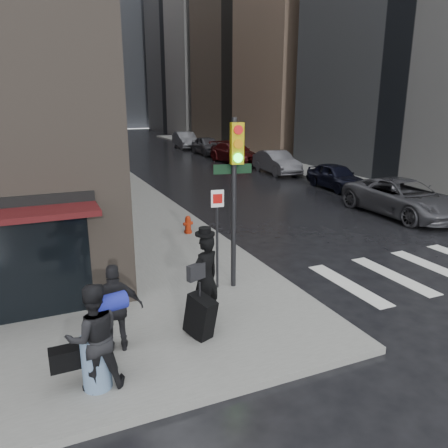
{
  "coord_description": "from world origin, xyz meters",
  "views": [
    {
      "loc": [
        -3.94,
        -7.65,
        4.8
      ],
      "look_at": [
        1.01,
        3.67,
        1.3
      ],
      "focal_mm": 35.0,
      "sensor_mm": 36.0,
      "label": 1
    }
  ],
  "objects_px": {
    "parked_car_2": "(277,162)",
    "parked_car_5": "(185,140)",
    "traffic_light": "(234,182)",
    "parked_car_4": "(207,146)",
    "parked_car_3": "(234,153)",
    "parked_car_0": "(403,198)",
    "fire_hydrant": "(188,225)",
    "parked_car_1": "(336,176)",
    "man_jeans": "(93,337)",
    "man_overcoat": "(204,284)",
    "man_greycoat": "(116,308)"
  },
  "relations": [
    {
      "from": "man_jeans",
      "to": "fire_hydrant",
      "type": "xyz_separation_m",
      "value": [
        4.31,
        7.81,
        -0.65
      ]
    },
    {
      "from": "fire_hydrant",
      "to": "parked_car_0",
      "type": "height_order",
      "value": "parked_car_0"
    },
    {
      "from": "parked_car_3",
      "to": "parked_car_1",
      "type": "bearing_deg",
      "value": -91.72
    },
    {
      "from": "man_jeans",
      "to": "fire_hydrant",
      "type": "bearing_deg",
      "value": -119.91
    },
    {
      "from": "man_overcoat",
      "to": "parked_car_0",
      "type": "xyz_separation_m",
      "value": [
        11.38,
        5.74,
        -0.28
      ]
    },
    {
      "from": "parked_car_2",
      "to": "parked_car_4",
      "type": "distance_m",
      "value": 12.02
    },
    {
      "from": "traffic_light",
      "to": "parked_car_2",
      "type": "distance_m",
      "value": 19.64
    },
    {
      "from": "man_overcoat",
      "to": "parked_car_1",
      "type": "relative_size",
      "value": 0.52
    },
    {
      "from": "man_overcoat",
      "to": "parked_car_0",
      "type": "bearing_deg",
      "value": -175.47
    },
    {
      "from": "parked_car_2",
      "to": "man_jeans",
      "type": "bearing_deg",
      "value": -123.96
    },
    {
      "from": "parked_car_2",
      "to": "parked_car_5",
      "type": "height_order",
      "value": "parked_car_5"
    },
    {
      "from": "parked_car_2",
      "to": "parked_car_3",
      "type": "xyz_separation_m",
      "value": [
        -0.38,
        6.01,
        0.03
      ]
    },
    {
      "from": "parked_car_4",
      "to": "parked_car_5",
      "type": "xyz_separation_m",
      "value": [
        -0.1,
        6.01,
        0.02
      ]
    },
    {
      "from": "man_overcoat",
      "to": "parked_car_5",
      "type": "bearing_deg",
      "value": -130.34
    },
    {
      "from": "fire_hydrant",
      "to": "parked_car_1",
      "type": "xyz_separation_m",
      "value": [
        10.59,
        5.26,
        0.27
      ]
    },
    {
      "from": "man_greycoat",
      "to": "parked_car_0",
      "type": "height_order",
      "value": "man_greycoat"
    },
    {
      "from": "fire_hydrant",
      "to": "parked_car_5",
      "type": "distance_m",
      "value": 30.89
    },
    {
      "from": "man_greycoat",
      "to": "parked_car_1",
      "type": "bearing_deg",
      "value": -128.77
    },
    {
      "from": "traffic_light",
      "to": "parked_car_4",
      "type": "bearing_deg",
      "value": 78.81
    },
    {
      "from": "man_greycoat",
      "to": "parked_car_4",
      "type": "distance_m",
      "value": 33.05
    },
    {
      "from": "fire_hydrant",
      "to": "parked_car_3",
      "type": "height_order",
      "value": "parked_car_3"
    },
    {
      "from": "parked_car_5",
      "to": "man_jeans",
      "type": "bearing_deg",
      "value": -106.11
    },
    {
      "from": "man_jeans",
      "to": "fire_hydrant",
      "type": "height_order",
      "value": "man_jeans"
    },
    {
      "from": "parked_car_2",
      "to": "fire_hydrant",
      "type": "bearing_deg",
      "value": -128.9
    },
    {
      "from": "parked_car_3",
      "to": "parked_car_0",
      "type": "bearing_deg",
      "value": -96.26
    },
    {
      "from": "man_overcoat",
      "to": "man_greycoat",
      "type": "bearing_deg",
      "value": -13.08
    },
    {
      "from": "parked_car_0",
      "to": "parked_car_2",
      "type": "bearing_deg",
      "value": 86.63
    },
    {
      "from": "parked_car_3",
      "to": "parked_car_4",
      "type": "xyz_separation_m",
      "value": [
        0.06,
        6.01,
        0.02
      ]
    },
    {
      "from": "man_jeans",
      "to": "parked_car_2",
      "type": "xyz_separation_m",
      "value": [
        14.57,
        19.08,
        -0.33
      ]
    },
    {
      "from": "parked_car_3",
      "to": "parked_car_4",
      "type": "bearing_deg",
      "value": 84.27
    },
    {
      "from": "fire_hydrant",
      "to": "parked_car_2",
      "type": "xyz_separation_m",
      "value": [
        10.26,
        11.26,
        0.32
      ]
    },
    {
      "from": "man_overcoat",
      "to": "parked_car_2",
      "type": "distance_m",
      "value": 21.49
    },
    {
      "from": "parked_car_3",
      "to": "parked_car_4",
      "type": "distance_m",
      "value": 6.01
    },
    {
      "from": "man_overcoat",
      "to": "parked_car_3",
      "type": "relative_size",
      "value": 0.4
    },
    {
      "from": "man_jeans",
      "to": "traffic_light",
      "type": "bearing_deg",
      "value": -144.71
    },
    {
      "from": "man_greycoat",
      "to": "parked_car_5",
      "type": "distance_m",
      "value": 38.56
    },
    {
      "from": "traffic_light",
      "to": "fire_hydrant",
      "type": "distance_m",
      "value": 5.62
    },
    {
      "from": "man_overcoat",
      "to": "parked_car_0",
      "type": "distance_m",
      "value": 12.75
    },
    {
      "from": "traffic_light",
      "to": "parked_car_4",
      "type": "relative_size",
      "value": 0.89
    },
    {
      "from": "traffic_light",
      "to": "parked_car_4",
      "type": "height_order",
      "value": "traffic_light"
    },
    {
      "from": "man_overcoat",
      "to": "parked_car_3",
      "type": "bearing_deg",
      "value": -138.52
    },
    {
      "from": "man_overcoat",
      "to": "man_greycoat",
      "type": "relative_size",
      "value": 1.23
    },
    {
      "from": "man_overcoat",
      "to": "parked_car_4",
      "type": "relative_size",
      "value": 0.45
    },
    {
      "from": "parked_car_3",
      "to": "parked_car_5",
      "type": "bearing_deg",
      "value": 85.05
    },
    {
      "from": "man_overcoat",
      "to": "parked_car_3",
      "type": "distance_m",
      "value": 26.5
    },
    {
      "from": "traffic_light",
      "to": "parked_car_1",
      "type": "relative_size",
      "value": 1.03
    },
    {
      "from": "traffic_light",
      "to": "parked_car_1",
      "type": "height_order",
      "value": "traffic_light"
    },
    {
      "from": "man_overcoat",
      "to": "fire_hydrant",
      "type": "height_order",
      "value": "man_overcoat"
    },
    {
      "from": "parked_car_0",
      "to": "parked_car_5",
      "type": "height_order",
      "value": "parked_car_5"
    },
    {
      "from": "man_jeans",
      "to": "man_greycoat",
      "type": "relative_size",
      "value": 1.07
    }
  ]
}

